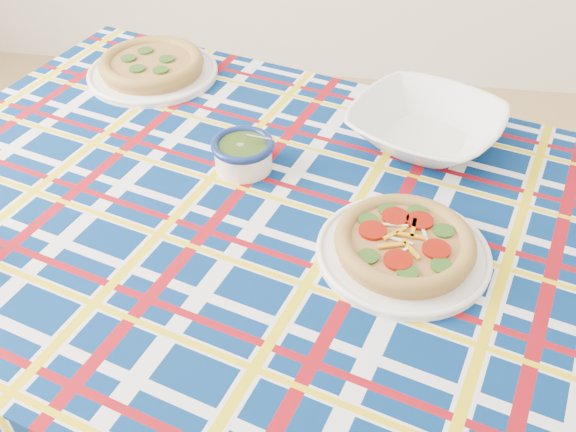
% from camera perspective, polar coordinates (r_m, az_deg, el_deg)
% --- Properties ---
extents(dining_table, '(1.93, 1.51, 0.80)m').
position_cam_1_polar(dining_table, '(1.24, 1.05, -3.53)').
color(dining_table, brown).
rests_on(dining_table, floor).
extents(tablecloth, '(1.98, 1.55, 0.11)m').
position_cam_1_polar(tablecloth, '(1.22, 1.06, -2.65)').
color(tablecloth, navy).
rests_on(tablecloth, dining_table).
extents(main_focaccia_plate, '(0.42, 0.42, 0.06)m').
position_cam_1_polar(main_focaccia_plate, '(1.12, 10.32, -2.36)').
color(main_focaccia_plate, '#A06E38').
rests_on(main_focaccia_plate, tablecloth).
extents(pesto_bowl, '(0.16, 0.16, 0.08)m').
position_cam_1_polar(pesto_bowl, '(1.31, -4.02, 5.72)').
color(pesto_bowl, '#1E340E').
rests_on(pesto_bowl, tablecloth).
extents(serving_bowl, '(0.42, 0.42, 0.08)m').
position_cam_1_polar(serving_bowl, '(1.41, 12.14, 7.78)').
color(serving_bowl, white).
rests_on(serving_bowl, tablecloth).
extents(second_focaccia_plate, '(0.43, 0.43, 0.06)m').
position_cam_1_polar(second_focaccia_plate, '(1.67, -12.02, 13.03)').
color(second_focaccia_plate, '#A06E38').
rests_on(second_focaccia_plate, tablecloth).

